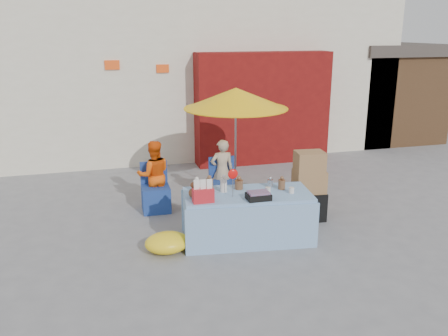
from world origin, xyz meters
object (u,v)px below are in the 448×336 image
object	(u,v)px
market_table	(247,216)
chair_right	(224,191)
box_stack	(309,188)
umbrella	(236,99)
chair_left	(156,197)
vendor_beige	(222,171)
vendor_orange	(154,175)

from	to	relation	value
market_table	chair_right	bearing A→B (deg)	94.65
market_table	box_stack	bearing A→B (deg)	29.08
market_table	umbrella	xyz separation A→B (m)	(0.37, 1.84, 1.51)
market_table	chair_left	world-z (taller)	market_table
box_stack	chair_left	bearing A→B (deg)	156.41
chair_left	umbrella	distance (m)	2.27
chair_left	box_stack	size ratio (longest dim) A/B	0.72
vendor_beige	umbrella	world-z (taller)	umbrella
market_table	vendor_orange	world-z (taller)	vendor_orange
chair_right	vendor_orange	world-z (taller)	vendor_orange
vendor_orange	vendor_beige	size ratio (longest dim) A/B	1.04
umbrella	chair_left	bearing A→B (deg)	-169.61
chair_right	box_stack	distance (m)	1.61
market_table	vendor_beige	world-z (taller)	vendor_beige
vendor_orange	chair_right	bearing A→B (deg)	175.25
chair_left	vendor_orange	size ratio (longest dim) A/B	0.69
market_table	chair_left	xyz separation A→B (m)	(-1.18, 1.56, -0.13)
vendor_orange	box_stack	size ratio (longest dim) A/B	1.05
market_table	chair_right	xyz separation A→B (m)	(0.07, 1.56, -0.13)
chair_right	vendor_orange	distance (m)	1.31
chair_right	umbrella	bearing A→B (deg)	44.87
vendor_beige	box_stack	bearing A→B (deg)	135.99
vendor_orange	umbrella	xyz separation A→B (m)	(1.55, 0.15, 1.27)
chair_right	umbrella	world-z (taller)	umbrella
umbrella	box_stack	xyz separation A→B (m)	(0.88, -1.34, -1.35)
market_table	umbrella	world-z (taller)	umbrella
chair_right	vendor_beige	bearing A→B (deg)	91.54
market_table	box_stack	size ratio (longest dim) A/B	1.73
chair_right	umbrella	xyz separation A→B (m)	(0.30, 0.28, 1.64)
chair_left	vendor_beige	bearing A→B (deg)	7.51
chair_right	vendor_orange	bearing A→B (deg)	175.25
chair_left	market_table	bearing A→B (deg)	-51.54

